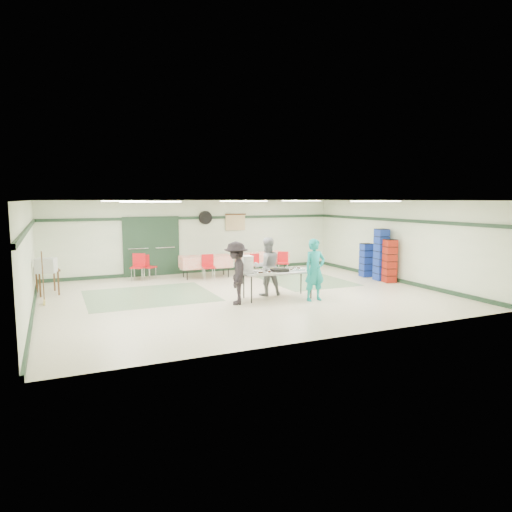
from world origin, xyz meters
name	(u,v)px	position (x,y,z in m)	size (l,w,h in m)	color
floor	(244,295)	(0.00, 0.00, 0.00)	(11.00, 11.00, 0.00)	beige
ceiling	(244,200)	(0.00, 0.00, 2.70)	(11.00, 11.00, 0.00)	white
wall_back	(197,237)	(0.00, 4.50, 1.35)	(11.00, 11.00, 0.00)	beige
wall_front	(333,271)	(0.00, -4.50, 1.35)	(11.00, 11.00, 0.00)	beige
wall_left	(28,259)	(-5.50, 0.00, 1.35)	(9.00, 9.00, 0.00)	beige
wall_right	(396,241)	(5.50, 0.00, 1.35)	(9.00, 9.00, 0.00)	beige
trim_back	(197,218)	(0.00, 4.47, 2.05)	(11.00, 0.06, 0.10)	#1C3322
baseboard_back	(198,271)	(0.00, 4.47, 0.06)	(11.00, 0.06, 0.12)	#1C3322
trim_left	(28,229)	(-5.47, 0.00, 2.05)	(9.00, 0.06, 0.10)	#1C3322
baseboard_left	(33,312)	(-5.47, 0.00, 0.06)	(9.00, 0.06, 0.12)	#1C3322
trim_right	(396,220)	(5.47, 0.00, 2.05)	(9.00, 0.06, 0.10)	#1C3322
baseboard_right	(394,279)	(5.47, 0.00, 0.06)	(9.00, 0.06, 0.12)	#1C3322
green_patch_a	(150,296)	(-2.50, 1.00, 0.00)	(3.50, 3.00, 0.01)	gray
green_patch_b	(302,279)	(2.80, 1.50, 0.00)	(2.50, 3.50, 0.01)	gray
double_door_left	(138,247)	(-2.20, 4.44, 1.05)	(0.90, 0.06, 2.10)	#949794
double_door_right	(165,246)	(-1.25, 4.44, 1.05)	(0.90, 0.06, 2.10)	#949794
door_frame	(152,247)	(-1.73, 4.42, 1.05)	(2.00, 0.03, 2.15)	#1C3322
wall_fan	(205,218)	(0.30, 4.44, 2.05)	(0.50, 0.50, 0.10)	black
scroll_banner	(235,222)	(1.50, 4.44, 1.85)	(0.80, 0.02, 0.60)	#CCB87F
serving_table	(277,273)	(0.67, -0.80, 0.72)	(2.08, 0.98, 0.76)	#B5B5AF
sheet_tray_right	(293,270)	(1.17, -0.79, 0.77)	(0.54, 0.41, 0.02)	silver
sheet_tray_mid	(273,270)	(0.60, -0.68, 0.77)	(0.56, 0.42, 0.02)	silver
sheet_tray_left	(263,273)	(0.17, -0.95, 0.77)	(0.57, 0.43, 0.02)	silver
baking_pan	(279,270)	(0.70, -0.87, 0.80)	(0.46, 0.29, 0.08)	black
foam_box_stack	(248,264)	(-0.19, -0.73, 0.99)	(0.25, 0.23, 0.47)	white
volunteer_teal	(315,270)	(1.48, -1.44, 0.84)	(0.61, 0.40, 1.68)	teal
volunteer_grey	(267,266)	(0.59, -0.29, 0.83)	(0.81, 0.63, 1.66)	gray
volunteer_dark	(236,273)	(-0.62, -0.98, 0.82)	(1.07, 0.61, 1.65)	black
dining_table_a	(263,258)	(2.12, 3.30, 0.57)	(1.97, 1.05, 0.77)	red
dining_table_b	(206,261)	(-0.08, 3.30, 0.57)	(1.80, 0.87, 0.77)	red
chair_a	(270,262)	(2.16, 2.72, 0.47)	(0.47, 0.47, 0.78)	red
chair_b	(256,263)	(1.60, 2.72, 0.49)	(0.43, 0.43, 0.81)	red
chair_c	(283,261)	(2.68, 2.72, 0.51)	(0.51, 0.51, 0.83)	red
chair_d	(208,265)	(-0.18, 2.73, 0.53)	(0.45, 0.45, 0.87)	red
chair_loose_a	(147,265)	(-2.02, 3.76, 0.51)	(0.54, 0.54, 0.83)	red
chair_loose_b	(138,264)	(-2.35, 3.58, 0.56)	(0.57, 0.57, 0.92)	red
crate_stack_blue_a	(366,260)	(5.15, 1.10, 0.59)	(0.36, 0.36, 1.18)	#192E96
crate_stack_red	(390,261)	(5.15, -0.13, 0.71)	(0.37, 0.37, 1.43)	maroon
crate_stack_blue_b	(381,255)	(5.15, 0.31, 0.87)	(0.38, 0.38, 1.75)	#192E96
printer_table	(47,272)	(-5.15, 2.48, 0.65)	(0.72, 1.01, 0.74)	brown
office_printer	(46,265)	(-5.15, 1.67, 0.94)	(0.50, 0.43, 0.39)	#ACACA8
broom	(43,277)	(-5.23, 1.05, 0.72)	(0.03, 0.03, 1.39)	brown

